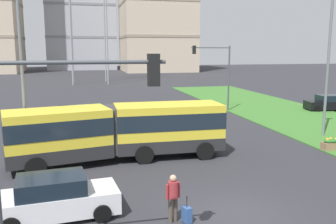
{
  "coord_description": "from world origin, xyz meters",
  "views": [
    {
      "loc": [
        -5.41,
        -12.0,
        6.04
      ],
      "look_at": [
        -0.3,
        10.01,
        2.2
      ],
      "focal_mm": 39.31,
      "sensor_mm": 36.0,
      "label": 1
    }
  ],
  "objects": [
    {
      "name": "articulated_bus",
      "position": [
        -3.55,
        7.75,
        1.65
      ],
      "size": [
        12.01,
        3.86,
        3.0
      ],
      "color": "yellow",
      "rests_on": "ground"
    },
    {
      "name": "streetlight_left",
      "position": [
        -8.5,
        8.66,
        5.2
      ],
      "size": [
        0.7,
        0.28,
        9.5
      ],
      "color": "slate",
      "rests_on": "ground"
    },
    {
      "name": "car_black_sedan",
      "position": [
        18.49,
        19.8,
        0.75
      ],
      "size": [
        4.61,
        2.52,
        1.58
      ],
      "color": "black",
      "rests_on": "ground"
    },
    {
      "name": "ground_plane",
      "position": [
        0.0,
        0.0,
        0.0
      ],
      "size": [
        260.0,
        260.0,
        0.0
      ],
      "primitive_type": "plane",
      "color": "#2D2D33"
    },
    {
      "name": "car_maroon_sedan",
      "position": [
        -6.04,
        18.11,
        0.75
      ],
      "size": [
        4.56,
        2.37,
        1.58
      ],
      "color": "maroon",
      "rests_on": "ground"
    },
    {
      "name": "car_white_van",
      "position": [
        -6.54,
        1.15,
        0.75
      ],
      "size": [
        4.57,
        2.4,
        1.58
      ],
      "color": "silver",
      "rests_on": "ground"
    },
    {
      "name": "streetlight_median",
      "position": [
        10.95,
        10.13,
        5.45
      ],
      "size": [
        0.7,
        0.28,
        10.0
      ],
      "color": "slate",
      "rests_on": "ground"
    },
    {
      "name": "traffic_light_near_left",
      "position": [
        -6.12,
        -3.0,
        4.11
      ],
      "size": [
        4.19,
        0.28,
        5.94
      ],
      "color": "#474C51",
      "rests_on": "ground"
    },
    {
      "name": "traffic_light_far_right",
      "position": [
        7.41,
        22.0,
        4.39
      ],
      "size": [
        3.98,
        0.28,
        6.43
      ],
      "color": "#474C51",
      "rests_on": "ground"
    },
    {
      "name": "flower_planter_2",
      "position": [
        9.05,
        6.73,
        0.43
      ],
      "size": [
        1.1,
        0.56,
        0.74
      ],
      "color": "#937051",
      "rests_on": "grass_median"
    },
    {
      "name": "apartment_tower_centre",
      "position": [
        15.57,
        92.28,
        18.43
      ],
      "size": [
        19.52,
        19.46,
        36.83
      ],
      "color": "#C6B299",
      "rests_on": "ground"
    },
    {
      "name": "pedestrian_crossing",
      "position": [
        -2.47,
        -0.12,
        1.0
      ],
      "size": [
        0.56,
        0.36,
        1.74
      ],
      "color": "#4C4238",
      "rests_on": "ground"
    },
    {
      "name": "rolling_suitcase",
      "position": [
        -2.02,
        -0.32,
        0.31
      ],
      "size": [
        0.33,
        0.41,
        0.97
      ],
      "color": "#335693",
      "rests_on": "ground"
    }
  ]
}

